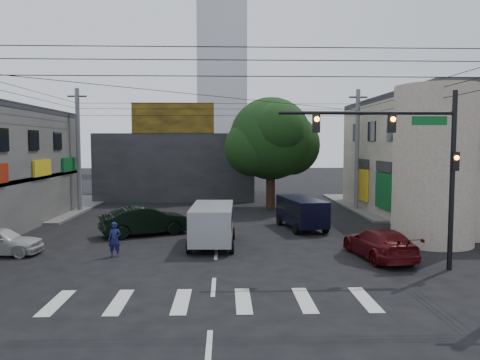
{
  "coord_description": "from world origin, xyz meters",
  "views": [
    {
      "loc": [
        0.4,
        -19.31,
        5.09
      ],
      "look_at": [
        1.18,
        4.0,
        3.28
      ],
      "focal_mm": 35.0,
      "sensor_mm": 36.0,
      "label": 1
    }
  ],
  "objects_px": {
    "utility_pole_far_left": "(78,150)",
    "dark_sedan": "(146,221)",
    "traffic_gantry": "(412,150)",
    "navy_van": "(301,214)",
    "utility_pole_far_right": "(357,150)",
    "traffic_officer": "(115,240)",
    "silver_minivan": "(212,226)",
    "street_tree": "(271,139)",
    "maroon_sedan": "(379,243)"
  },
  "relations": [
    {
      "from": "utility_pole_far_left",
      "to": "dark_sedan",
      "type": "relative_size",
      "value": 1.77
    },
    {
      "from": "traffic_gantry",
      "to": "navy_van",
      "type": "height_order",
      "value": "traffic_gantry"
    },
    {
      "from": "traffic_gantry",
      "to": "utility_pole_far_right",
      "type": "distance_m",
      "value": 17.21
    },
    {
      "from": "utility_pole_far_left",
      "to": "dark_sedan",
      "type": "height_order",
      "value": "utility_pole_far_left"
    },
    {
      "from": "utility_pole_far_right",
      "to": "traffic_officer",
      "type": "height_order",
      "value": "utility_pole_far_right"
    },
    {
      "from": "dark_sedan",
      "to": "silver_minivan",
      "type": "distance_m",
      "value": 4.84
    },
    {
      "from": "street_tree",
      "to": "maroon_sedan",
      "type": "bearing_deg",
      "value": -78.52
    },
    {
      "from": "street_tree",
      "to": "traffic_officer",
      "type": "xyz_separation_m",
      "value": [
        -8.56,
        -15.37,
        -4.68
      ]
    },
    {
      "from": "dark_sedan",
      "to": "traffic_officer",
      "type": "height_order",
      "value": "dark_sedan"
    },
    {
      "from": "utility_pole_far_left",
      "to": "silver_minivan",
      "type": "distance_m",
      "value": 16.41
    },
    {
      "from": "street_tree",
      "to": "maroon_sedan",
      "type": "xyz_separation_m",
      "value": [
        3.26,
        -16.06,
        -4.8
      ]
    },
    {
      "from": "maroon_sedan",
      "to": "navy_van",
      "type": "xyz_separation_m",
      "value": [
        -2.27,
        7.27,
        0.25
      ]
    },
    {
      "from": "utility_pole_far_right",
      "to": "traffic_officer",
      "type": "xyz_separation_m",
      "value": [
        -15.06,
        -14.37,
        -3.81
      ]
    },
    {
      "from": "street_tree",
      "to": "silver_minivan",
      "type": "relative_size",
      "value": 1.81
    },
    {
      "from": "silver_minivan",
      "to": "navy_van",
      "type": "height_order",
      "value": "silver_minivan"
    },
    {
      "from": "utility_pole_far_left",
      "to": "traffic_gantry",
      "type": "bearing_deg",
      "value": -42.86
    },
    {
      "from": "utility_pole_far_right",
      "to": "dark_sedan",
      "type": "height_order",
      "value": "utility_pole_far_right"
    },
    {
      "from": "street_tree",
      "to": "silver_minivan",
      "type": "height_order",
      "value": "street_tree"
    },
    {
      "from": "dark_sedan",
      "to": "silver_minivan",
      "type": "bearing_deg",
      "value": -152.21
    },
    {
      "from": "dark_sedan",
      "to": "street_tree",
      "type": "bearing_deg",
      "value": -62.0
    },
    {
      "from": "traffic_gantry",
      "to": "utility_pole_far_left",
      "type": "height_order",
      "value": "utility_pole_far_left"
    },
    {
      "from": "utility_pole_far_left",
      "to": "utility_pole_far_right",
      "type": "xyz_separation_m",
      "value": [
        21.0,
        0.0,
        0.0
      ]
    },
    {
      "from": "silver_minivan",
      "to": "navy_van",
      "type": "relative_size",
      "value": 0.99
    },
    {
      "from": "traffic_gantry",
      "to": "dark_sedan",
      "type": "relative_size",
      "value": 1.38
    },
    {
      "from": "traffic_gantry",
      "to": "maroon_sedan",
      "type": "bearing_deg",
      "value": 106.11
    },
    {
      "from": "navy_van",
      "to": "traffic_officer",
      "type": "height_order",
      "value": "navy_van"
    },
    {
      "from": "silver_minivan",
      "to": "navy_van",
      "type": "distance_m",
      "value": 6.87
    },
    {
      "from": "utility_pole_far_right",
      "to": "maroon_sedan",
      "type": "xyz_separation_m",
      "value": [
        -3.24,
        -15.06,
        -3.92
      ]
    },
    {
      "from": "maroon_sedan",
      "to": "silver_minivan",
      "type": "bearing_deg",
      "value": -27.84
    },
    {
      "from": "street_tree",
      "to": "utility_pole_far_right",
      "type": "xyz_separation_m",
      "value": [
        6.5,
        -1.0,
        -0.87
      ]
    },
    {
      "from": "street_tree",
      "to": "traffic_officer",
      "type": "relative_size",
      "value": 5.52
    },
    {
      "from": "traffic_gantry",
      "to": "traffic_officer",
      "type": "bearing_deg",
      "value": 167.97
    },
    {
      "from": "traffic_gantry",
      "to": "dark_sedan",
      "type": "bearing_deg",
      "value": 146.91
    },
    {
      "from": "utility_pole_far_left",
      "to": "maroon_sedan",
      "type": "height_order",
      "value": "utility_pole_far_left"
    },
    {
      "from": "traffic_gantry",
      "to": "maroon_sedan",
      "type": "distance_m",
      "value": 4.62
    },
    {
      "from": "utility_pole_far_left",
      "to": "maroon_sedan",
      "type": "xyz_separation_m",
      "value": [
        17.76,
        -15.06,
        -3.92
      ]
    },
    {
      "from": "navy_van",
      "to": "street_tree",
      "type": "bearing_deg",
      "value": -4.01
    },
    {
      "from": "street_tree",
      "to": "traffic_gantry",
      "type": "relative_size",
      "value": 1.21
    },
    {
      "from": "navy_van",
      "to": "traffic_gantry",
      "type": "bearing_deg",
      "value": -173.34
    },
    {
      "from": "utility_pole_far_left",
      "to": "silver_minivan",
      "type": "height_order",
      "value": "utility_pole_far_left"
    },
    {
      "from": "street_tree",
      "to": "maroon_sedan",
      "type": "height_order",
      "value": "street_tree"
    },
    {
      "from": "utility_pole_far_left",
      "to": "maroon_sedan",
      "type": "relative_size",
      "value": 1.89
    },
    {
      "from": "street_tree",
      "to": "utility_pole_far_right",
      "type": "relative_size",
      "value": 0.95
    },
    {
      "from": "utility_pole_far_left",
      "to": "traffic_officer",
      "type": "xyz_separation_m",
      "value": [
        5.94,
        -14.37,
        -3.81
      ]
    },
    {
      "from": "traffic_gantry",
      "to": "silver_minivan",
      "type": "distance_m",
      "value": 10.08
    },
    {
      "from": "traffic_gantry",
      "to": "navy_van",
      "type": "bearing_deg",
      "value": 107.09
    },
    {
      "from": "dark_sedan",
      "to": "traffic_officer",
      "type": "relative_size",
      "value": 3.3
    },
    {
      "from": "maroon_sedan",
      "to": "traffic_gantry",
      "type": "bearing_deg",
      "value": 98.68
    },
    {
      "from": "street_tree",
      "to": "utility_pole_far_left",
      "type": "height_order",
      "value": "utility_pole_far_left"
    },
    {
      "from": "silver_minivan",
      "to": "traffic_gantry",
      "type": "bearing_deg",
      "value": -118.54
    }
  ]
}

